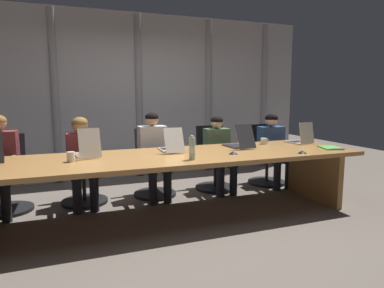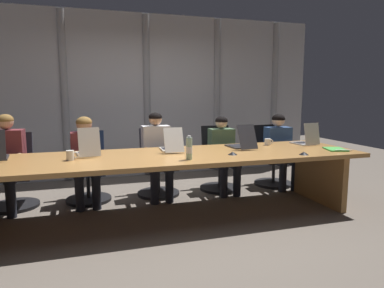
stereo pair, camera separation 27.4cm
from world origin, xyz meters
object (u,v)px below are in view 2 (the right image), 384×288
object	(u,v)px
office_chair_right_mid	(219,166)
person_center	(157,150)
coffee_mug_far	(71,155)
conference_mic_middle	(304,153)
office_chair_center	(157,170)
person_left_end	(6,157)
spiral_notepad	(336,149)
laptop_right_end	(306,140)
person_left_mid	(86,155)
office_chair_right_end	(272,162)
office_chair_left_end	(14,179)
coffee_mug_near	(268,142)
person_right_mid	(223,150)
laptop_right_mid	(241,143)
laptop_center	(171,146)
water_bottle_primary	(189,149)
person_right_end	(280,145)
conference_mic_left_side	(233,153)
office_chair_left_mid	(88,175)
laptop_left_mid	(88,150)

from	to	relation	value
office_chair_right_mid	person_center	size ratio (longest dim) A/B	0.80
coffee_mug_far	conference_mic_middle	xyz separation A→B (m)	(2.56, -0.44, -0.04)
conference_mic_middle	person_center	bearing A→B (deg)	138.89
office_chair_center	coffee_mug_far	size ratio (longest dim) A/B	7.28
person_left_end	spiral_notepad	xyz separation A→B (m)	(3.93, -1.10, 0.08)
laptop_right_end	office_chair_right_mid	world-z (taller)	laptop_right_end
person_left_mid	person_center	distance (m)	0.95
office_chair_right_end	conference_mic_middle	size ratio (longest dim) A/B	8.58
laptop_right_end	office_chair_left_end	xyz separation A→B (m)	(-3.80, 0.76, -0.45)
coffee_mug_near	coffee_mug_far	bearing A→B (deg)	-171.94
office_chair_left_end	coffee_mug_far	size ratio (longest dim) A/B	7.23
person_right_mid	conference_mic_middle	bearing A→B (deg)	21.88
coffee_mug_far	office_chair_left_end	bearing A→B (deg)	127.01
laptop_right_mid	coffee_mug_far	size ratio (longest dim) A/B	3.74
person_left_end	spiral_notepad	world-z (taller)	person_left_end
laptop_right_mid	laptop_right_end	world-z (taller)	laptop_right_mid
laptop_center	water_bottle_primary	size ratio (longest dim) A/B	1.84
office_chair_center	conference_mic_middle	size ratio (longest dim) A/B	8.59
person_right_end	conference_mic_middle	xyz separation A→B (m)	(-0.47, -1.27, 0.11)
person_center	spiral_notepad	xyz separation A→B (m)	(2.05, -1.10, 0.09)
person_right_mid	coffee_mug_near	bearing A→B (deg)	46.44
office_chair_right_end	water_bottle_primary	size ratio (longest dim) A/B	3.66
coffee_mug_far	conference_mic_left_side	bearing A→B (deg)	-6.41
office_chair_left_mid	conference_mic_middle	world-z (taller)	office_chair_left_mid
person_center	spiral_notepad	world-z (taller)	person_center
person_left_end	person_center	bearing A→B (deg)	94.25
conference_mic_middle	person_right_mid	bearing A→B (deg)	110.63
person_center	water_bottle_primary	xyz separation A→B (m)	(0.11, -1.17, 0.19)
laptop_center	person_left_mid	xyz separation A→B (m)	(-1.01, 0.56, -0.15)
person_center	person_right_end	world-z (taller)	person_center
office_chair_right_mid	office_chair_left_mid	bearing A→B (deg)	-87.95
laptop_right_end	spiral_notepad	world-z (taller)	laptop_right_end
person_left_mid	coffee_mug_near	world-z (taller)	person_left_mid
laptop_center	water_bottle_primary	distance (m)	0.61
office_chair_right_end	laptop_left_mid	bearing A→B (deg)	-81.62
laptop_left_mid	person_left_mid	xyz separation A→B (m)	(-0.03, 0.59, -0.15)
coffee_mug_far	laptop_right_end	bearing A→B (deg)	4.26
water_bottle_primary	office_chair_left_mid	bearing A→B (deg)	128.06
office_chair_right_mid	coffee_mug_far	distance (m)	2.34
laptop_center	person_left_mid	distance (m)	1.16
person_right_mid	conference_mic_middle	xyz separation A→B (m)	(0.48, -1.27, 0.13)
spiral_notepad	laptop_right_mid	bearing A→B (deg)	172.76
water_bottle_primary	conference_mic_left_side	bearing A→B (deg)	13.61
laptop_right_end	office_chair_center	size ratio (longest dim) A/B	0.40
office_chair_left_mid	water_bottle_primary	bearing A→B (deg)	43.07
office_chair_right_end	person_right_end	bearing A→B (deg)	8.62
laptop_left_mid	conference_mic_middle	bearing A→B (deg)	-113.06
office_chair_right_end	office_chair_right_mid	bearing A→B (deg)	-96.66
office_chair_right_mid	person_left_end	size ratio (longest dim) A/B	0.80
office_chair_left_end	office_chair_right_end	xyz separation A→B (m)	(3.73, 0.00, 0.00)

